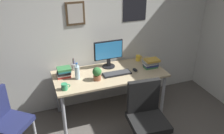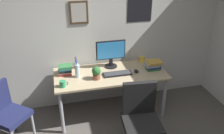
% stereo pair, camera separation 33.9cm
% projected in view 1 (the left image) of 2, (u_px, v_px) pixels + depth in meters
% --- Properties ---
extents(wall_back, '(4.40, 0.10, 2.60)m').
position_uv_depth(wall_back, '(90.00, 29.00, 3.61)').
color(wall_back, silver).
rests_on(wall_back, ground_plane).
extents(desk, '(1.68, 0.74, 0.73)m').
position_uv_depth(desk, '(110.00, 77.00, 3.58)').
color(desk, tan).
rests_on(desk, ground_plane).
extents(office_chair, '(0.56, 0.57, 0.95)m').
position_uv_depth(office_chair, '(146.00, 114.00, 2.99)').
color(office_chair, black).
rests_on(office_chair, ground_plane).
extents(side_chair, '(0.59, 0.59, 0.88)m').
position_uv_depth(side_chair, '(6.00, 119.00, 2.95)').
color(side_chair, '#1E234C').
rests_on(side_chair, ground_plane).
extents(monitor, '(0.46, 0.20, 0.43)m').
position_uv_depth(monitor, '(109.00, 53.00, 3.63)').
color(monitor, black).
rests_on(monitor, desk).
extents(keyboard, '(0.43, 0.15, 0.03)m').
position_uv_depth(keyboard, '(117.00, 73.00, 3.51)').
color(keyboard, black).
rests_on(keyboard, desk).
extents(computer_mouse, '(0.06, 0.11, 0.04)m').
position_uv_depth(computer_mouse, '(135.00, 70.00, 3.60)').
color(computer_mouse, black).
rests_on(computer_mouse, desk).
extents(water_bottle, '(0.07, 0.07, 0.25)m').
position_uv_depth(water_bottle, '(77.00, 72.00, 3.34)').
color(water_bottle, silver).
rests_on(water_bottle, desk).
extents(coffee_mug_near, '(0.12, 0.08, 0.09)m').
position_uv_depth(coffee_mug_near, '(138.00, 58.00, 3.92)').
color(coffee_mug_near, yellow).
rests_on(coffee_mug_near, desk).
extents(coffee_mug_far, '(0.12, 0.08, 0.09)m').
position_uv_depth(coffee_mug_far, '(65.00, 87.00, 3.11)').
color(coffee_mug_far, '#2D8C59').
rests_on(coffee_mug_far, desk).
extents(potted_plant, '(0.13, 0.13, 0.20)m').
position_uv_depth(potted_plant, '(97.00, 73.00, 3.32)').
color(potted_plant, brown).
rests_on(potted_plant, desk).
extents(pen_cup, '(0.07, 0.07, 0.20)m').
position_uv_depth(pen_cup, '(74.00, 66.00, 3.62)').
color(pen_cup, '#9EA0A5').
rests_on(pen_cup, desk).
extents(book_stack_left, '(0.24, 0.18, 0.15)m').
position_uv_depth(book_stack_left, '(151.00, 63.00, 3.67)').
color(book_stack_left, '#33723F').
rests_on(book_stack_left, desk).
extents(book_stack_right, '(0.21, 0.17, 0.14)m').
position_uv_depth(book_stack_right, '(64.00, 72.00, 3.42)').
color(book_stack_right, '#B22D28').
rests_on(book_stack_right, desk).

